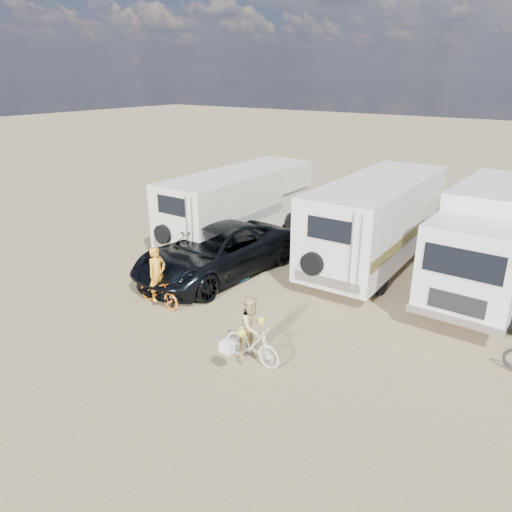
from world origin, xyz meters
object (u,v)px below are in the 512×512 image
Objects in this scene: bike_man at (159,292)px; rider_man at (158,280)px; dark_suv at (216,252)px; rider_woman at (252,333)px; crate at (333,282)px; rv_main at (376,224)px; box_truck at (491,245)px; rv_left at (238,206)px; bike_woman at (252,344)px; cooler at (238,272)px.

rider_man is at bearing 0.00° from bike_man.
dark_suv is 2.69m from rider_man.
rider_woman is at bearing -97.77° from rider_man.
crate is (3.56, 3.98, -0.60)m from rider_man.
dark_suv is 2.72m from bike_man.
rv_main reaches higher than crate.
rv_main reaches higher than rider_man.
rider_man is 3.20× the size of crate.
box_truck reaches higher than crate.
bike_woman is (5.58, -6.83, -0.90)m from rv_left.
rv_left is 4.13m from cooler.
dark_suv is at bearing 51.87° from bike_woman.
rider_woman is (0.00, 0.00, 0.27)m from bike_woman.
bike_man is (0.10, -2.69, -0.40)m from dark_suv.
rv_main is 4.64× the size of rider_man.
bike_man is at bearing -83.98° from dark_suv.
rider_man reaches higher than crate.
box_truck is 8.37m from dark_suv.
dark_suv is (-3.88, -3.90, -0.67)m from rv_main.
rv_left reaches higher than bike_man.
rv_left is at bearing -175.40° from rv_main.
rv_left is 14.54× the size of crate.
bike_woman is (0.12, -7.41, -1.02)m from rv_main.
crate is at bearing -37.56° from bike_man.
rider_man is (-3.90, 0.83, 0.32)m from bike_woman.
rv_main is 4.64× the size of bike_man.
dark_suv is 3.93m from crate.
rider_man is (0.00, 0.00, 0.38)m from bike_man.
rv_main is 7.48m from bike_woman.
rv_left is at bearing 119.39° from dark_suv.
rv_main is 7.45m from rider_woman.
box_truck is at bearing -24.05° from rider_woman.
rv_left reaches higher than rider_man.
dark_suv is at bearing -154.51° from box_truck.
rv_main is at bearing 4.11° from bike_woman.
rider_man is 3.99m from rider_woman.
box_truck is (9.17, 0.13, 0.24)m from rv_left.
cooler is (2.38, -3.18, -1.14)m from rv_left.
bike_man is at bearing -74.61° from rv_left.
cooler is (-3.08, -3.75, -1.25)m from rv_main.
cooler is at bearing 44.42° from rider_woman.
dark_suv reaches higher than bike_woman.
rv_left reaches higher than bike_woman.
rv_main is 7.67m from bike_man.
bike_woman is 4.83m from crate.
rv_main reaches higher than dark_suv.
bike_man is at bearing 81.20° from rider_woman.
rv_left is at bearing 19.87° from bike_man.
bike_woman is 4.87m from cooler.
rv_main is at bearing 4.11° from rider_woman.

